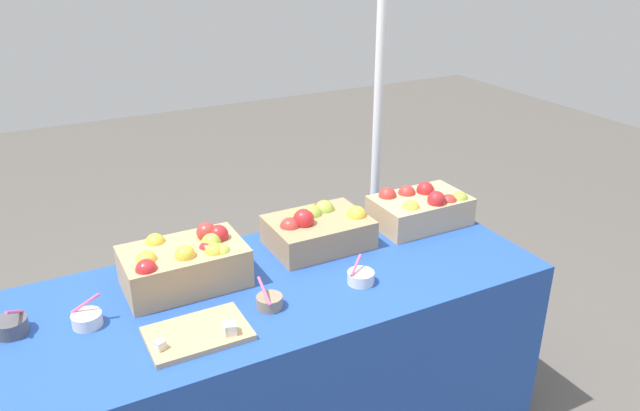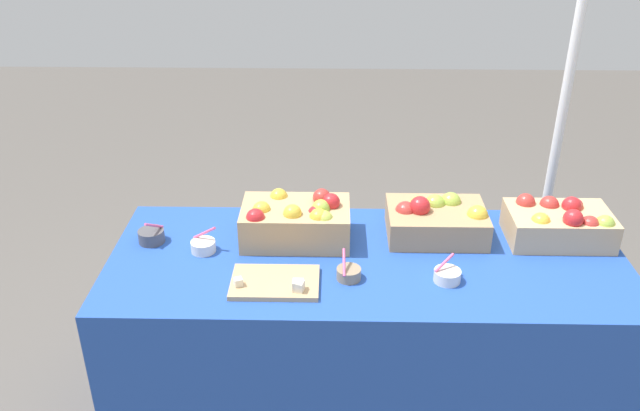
% 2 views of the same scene
% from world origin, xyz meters
% --- Properties ---
extents(ground_plane, '(10.00, 10.00, 0.00)m').
position_xyz_m(ground_plane, '(0.00, 0.00, 0.00)').
color(ground_plane, '#56514C').
extents(table, '(1.90, 0.76, 0.74)m').
position_xyz_m(table, '(0.00, 0.00, 0.37)').
color(table, '#234CAD').
rests_on(table, ground_plane).
extents(apple_crate_left, '(0.38, 0.24, 0.17)m').
position_xyz_m(apple_crate_left, '(0.74, 0.15, 0.81)').
color(apple_crate_left, tan).
rests_on(apple_crate_left, table).
extents(apple_crate_middle, '(0.37, 0.27, 0.17)m').
position_xyz_m(apple_crate_middle, '(0.27, 0.18, 0.81)').
color(apple_crate_middle, tan).
rests_on(apple_crate_middle, table).
extents(apple_crate_right, '(0.41, 0.25, 0.19)m').
position_xyz_m(apple_crate_right, '(-0.27, 0.12, 0.82)').
color(apple_crate_right, tan).
rests_on(apple_crate_right, table).
extents(cutting_board_front, '(0.30, 0.20, 0.05)m').
position_xyz_m(cutting_board_front, '(-0.32, -0.19, 0.75)').
color(cutting_board_front, tan).
rests_on(cutting_board_front, table).
extents(sample_bowl_near, '(0.09, 0.09, 0.10)m').
position_xyz_m(sample_bowl_near, '(-0.07, -0.14, 0.76)').
color(sample_bowl_near, gray).
rests_on(sample_bowl_near, table).
extents(sample_bowl_mid, '(0.10, 0.09, 0.10)m').
position_xyz_m(sample_bowl_mid, '(-0.61, 0.03, 0.76)').
color(sample_bowl_mid, silver).
rests_on(sample_bowl_mid, table).
extents(sample_bowl_far, '(0.10, 0.10, 0.11)m').
position_xyz_m(sample_bowl_far, '(-0.82, 0.09, 0.77)').
color(sample_bowl_far, '#4C4C51').
rests_on(sample_bowl_far, table).
extents(sample_bowl_extra, '(0.10, 0.09, 0.09)m').
position_xyz_m(sample_bowl_extra, '(0.27, -0.15, 0.76)').
color(sample_bowl_extra, silver).
rests_on(sample_bowl_extra, table).
extents(tent_pole, '(0.04, 0.04, 1.93)m').
position_xyz_m(tent_pole, '(0.87, 0.70, 0.96)').
color(tent_pole, white).
rests_on(tent_pole, ground_plane).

